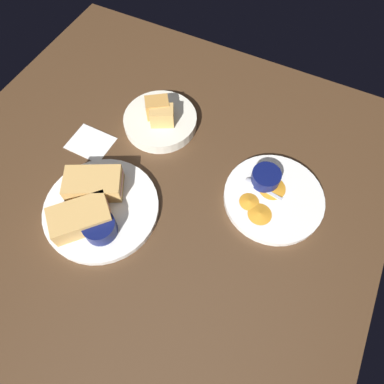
# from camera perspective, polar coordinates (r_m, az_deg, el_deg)

# --- Properties ---
(ground_plane) EXTENTS (1.10, 1.10, 0.03)m
(ground_plane) POSITION_cam_1_polar(r_m,az_deg,el_deg) (0.85, -6.77, 0.37)
(ground_plane) COLOR #4C331E
(plate_sandwich_main) EXTENTS (0.27, 0.27, 0.02)m
(plate_sandwich_main) POSITION_cam_1_polar(r_m,az_deg,el_deg) (0.82, -14.98, -2.69)
(plate_sandwich_main) COLOR white
(plate_sandwich_main) RESTS_ON ground_plane
(sandwich_half_near) EXTENTS (0.15, 0.13, 0.05)m
(sandwich_half_near) POSITION_cam_1_polar(r_m,az_deg,el_deg) (0.82, -16.20, 1.33)
(sandwich_half_near) COLOR tan
(sandwich_half_near) RESTS_ON plate_sandwich_main
(sandwich_half_far) EXTENTS (0.14, 0.15, 0.05)m
(sandwich_half_far) POSITION_cam_1_polar(r_m,az_deg,el_deg) (0.79, -18.22, -4.16)
(sandwich_half_far) COLOR tan
(sandwich_half_far) RESTS_ON plate_sandwich_main
(ramekin_dark_sauce) EXTENTS (0.07, 0.07, 0.04)m
(ramekin_dark_sauce) POSITION_cam_1_polar(r_m,az_deg,el_deg) (0.77, -15.26, -5.75)
(ramekin_dark_sauce) COLOR #0C144C
(ramekin_dark_sauce) RESTS_ON plate_sandwich_main
(spoon_by_dark_ramekin) EXTENTS (0.08, 0.08, 0.01)m
(spoon_by_dark_ramekin) POSITION_cam_1_polar(r_m,az_deg,el_deg) (0.81, -15.49, -2.60)
(spoon_by_dark_ramekin) COLOR silver
(spoon_by_dark_ramekin) RESTS_ON plate_sandwich_main
(plate_chips_companion) EXTENTS (0.24, 0.24, 0.02)m
(plate_chips_companion) POSITION_cam_1_polar(r_m,az_deg,el_deg) (0.83, 13.56, -0.96)
(plate_chips_companion) COLOR white
(plate_chips_companion) RESTS_ON ground_plane
(ramekin_light_gravy) EXTENTS (0.07, 0.07, 0.03)m
(ramekin_light_gravy) POSITION_cam_1_polar(r_m,az_deg,el_deg) (0.82, 12.32, 2.48)
(ramekin_light_gravy) COLOR #0C144C
(ramekin_light_gravy) RESTS_ON plate_chips_companion
(spoon_by_gravy_ramekin) EXTENTS (0.10, 0.03, 0.01)m
(spoon_by_gravy_ramekin) POSITION_cam_1_polar(r_m,az_deg,el_deg) (0.82, 10.70, 1.13)
(spoon_by_gravy_ramekin) COLOR silver
(spoon_by_gravy_ramekin) RESTS_ON plate_chips_companion
(plantain_chip_scatter) EXTENTS (0.11, 0.16, 0.01)m
(plantain_chip_scatter) POSITION_cam_1_polar(r_m,az_deg,el_deg) (0.81, 11.86, -1.13)
(plantain_chip_scatter) COLOR orange
(plantain_chip_scatter) RESTS_ON plate_chips_companion
(bread_basket_rear) EXTENTS (0.20, 0.20, 0.08)m
(bread_basket_rear) POSITION_cam_1_polar(r_m,az_deg,el_deg) (0.93, -5.35, 12.07)
(bread_basket_rear) COLOR silver
(bread_basket_rear) RESTS_ON ground_plane
(paper_napkin_folded) EXTENTS (0.11, 0.09, 0.00)m
(paper_napkin_folded) POSITION_cam_1_polar(r_m,az_deg,el_deg) (0.94, -16.70, 7.93)
(paper_napkin_folded) COLOR white
(paper_napkin_folded) RESTS_ON ground_plane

